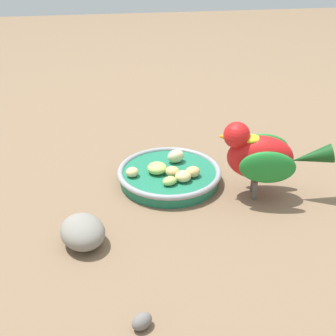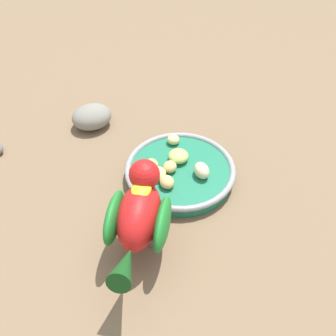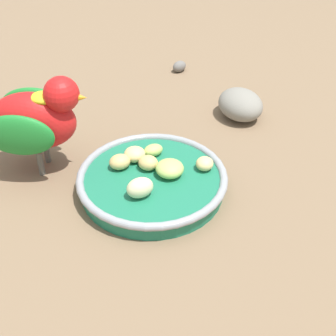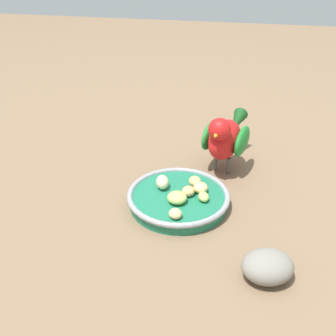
{
  "view_description": "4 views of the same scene",
  "coord_description": "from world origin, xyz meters",
  "px_view_note": "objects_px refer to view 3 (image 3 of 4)",
  "views": [
    {
      "loc": [
        -0.8,
        0.12,
        0.46
      ],
      "look_at": [
        -0.04,
        -0.0,
        0.04
      ],
      "focal_mm": 47.47,
      "sensor_mm": 36.0,
      "label": 1
    },
    {
      "loc": [
        -0.09,
        -0.62,
        0.63
      ],
      "look_at": [
        -0.05,
        -0.02,
        0.05
      ],
      "focal_mm": 48.42,
      "sensor_mm": 36.0,
      "label": 2
    },
    {
      "loc": [
        0.52,
        -0.06,
        0.46
      ],
      "look_at": [
        0.0,
        0.01,
        0.06
      ],
      "focal_mm": 53.55,
      "sensor_mm": 36.0,
      "label": 3
    },
    {
      "loc": [
        -0.14,
        0.67,
        0.49
      ],
      "look_at": [
        0.0,
        -0.04,
        0.07
      ],
      "focal_mm": 43.05,
      "sensor_mm": 36.0,
      "label": 4
    }
  ],
  "objects_px": {
    "apple_piece_1": "(170,168)",
    "rock_large": "(240,104)",
    "apple_piece_4": "(151,150)",
    "pebble_0": "(179,66)",
    "feeding_bowl": "(152,181)",
    "apple_piece_6": "(148,163)",
    "apple_piece_5": "(135,154)",
    "apple_piece_3": "(140,188)",
    "apple_piece_2": "(205,164)",
    "apple_piece_0": "(120,162)",
    "parrot": "(30,118)"
  },
  "relations": [
    {
      "from": "apple_piece_5",
      "to": "apple_piece_6",
      "type": "height_order",
      "value": "same"
    },
    {
      "from": "pebble_0",
      "to": "feeding_bowl",
      "type": "bearing_deg",
      "value": -14.76
    },
    {
      "from": "apple_piece_5",
      "to": "apple_piece_4",
      "type": "bearing_deg",
      "value": 111.72
    },
    {
      "from": "apple_piece_0",
      "to": "rock_large",
      "type": "xyz_separation_m",
      "value": [
        -0.15,
        0.22,
        -0.01
      ]
    },
    {
      "from": "feeding_bowl",
      "to": "rock_large",
      "type": "xyz_separation_m",
      "value": [
        -0.18,
        0.17,
        0.01
      ]
    },
    {
      "from": "apple_piece_0",
      "to": "parrot",
      "type": "distance_m",
      "value": 0.14
    },
    {
      "from": "apple_piece_4",
      "to": "apple_piece_6",
      "type": "height_order",
      "value": "apple_piece_6"
    },
    {
      "from": "apple_piece_0",
      "to": "apple_piece_5",
      "type": "height_order",
      "value": "same"
    },
    {
      "from": "apple_piece_1",
      "to": "apple_piece_5",
      "type": "xyz_separation_m",
      "value": [
        -0.04,
        -0.05,
        -0.0
      ]
    },
    {
      "from": "apple_piece_4",
      "to": "parrot",
      "type": "distance_m",
      "value": 0.18
    },
    {
      "from": "apple_piece_0",
      "to": "apple_piece_4",
      "type": "distance_m",
      "value": 0.05
    },
    {
      "from": "apple_piece_5",
      "to": "rock_large",
      "type": "relative_size",
      "value": 0.36
    },
    {
      "from": "feeding_bowl",
      "to": "apple_piece_6",
      "type": "relative_size",
      "value": 7.48
    },
    {
      "from": "apple_piece_5",
      "to": "rock_large",
      "type": "bearing_deg",
      "value": 125.07
    },
    {
      "from": "apple_piece_1",
      "to": "parrot",
      "type": "xyz_separation_m",
      "value": [
        -0.08,
        -0.19,
        0.05
      ]
    },
    {
      "from": "apple_piece_0",
      "to": "apple_piece_3",
      "type": "relative_size",
      "value": 0.83
    },
    {
      "from": "feeding_bowl",
      "to": "apple_piece_3",
      "type": "bearing_deg",
      "value": -27.88
    },
    {
      "from": "apple_piece_3",
      "to": "apple_piece_6",
      "type": "bearing_deg",
      "value": 163.68
    },
    {
      "from": "apple_piece_0",
      "to": "apple_piece_2",
      "type": "distance_m",
      "value": 0.12
    },
    {
      "from": "rock_large",
      "to": "pebble_0",
      "type": "relative_size",
      "value": 2.9
    },
    {
      "from": "apple_piece_2",
      "to": "apple_piece_4",
      "type": "bearing_deg",
      "value": -121.79
    },
    {
      "from": "rock_large",
      "to": "pebble_0",
      "type": "bearing_deg",
      "value": -158.04
    },
    {
      "from": "apple_piece_0",
      "to": "apple_piece_6",
      "type": "distance_m",
      "value": 0.04
    },
    {
      "from": "apple_piece_2",
      "to": "parrot",
      "type": "relative_size",
      "value": 0.12
    },
    {
      "from": "apple_piece_3",
      "to": "pebble_0",
      "type": "height_order",
      "value": "apple_piece_3"
    },
    {
      "from": "apple_piece_1",
      "to": "apple_piece_4",
      "type": "bearing_deg",
      "value": -157.57
    },
    {
      "from": "parrot",
      "to": "rock_large",
      "type": "relative_size",
      "value": 2.52
    },
    {
      "from": "apple_piece_2",
      "to": "parrot",
      "type": "bearing_deg",
      "value": -106.4
    },
    {
      "from": "apple_piece_1",
      "to": "rock_large",
      "type": "height_order",
      "value": "rock_large"
    },
    {
      "from": "apple_piece_4",
      "to": "apple_piece_6",
      "type": "distance_m",
      "value": 0.03
    },
    {
      "from": "apple_piece_5",
      "to": "parrot",
      "type": "distance_m",
      "value": 0.16
    },
    {
      "from": "apple_piece_4",
      "to": "pebble_0",
      "type": "bearing_deg",
      "value": 163.6
    },
    {
      "from": "apple_piece_4",
      "to": "pebble_0",
      "type": "relative_size",
      "value": 0.99
    },
    {
      "from": "parrot",
      "to": "apple_piece_0",
      "type": "bearing_deg",
      "value": -9.88
    },
    {
      "from": "apple_piece_5",
      "to": "rock_large",
      "type": "distance_m",
      "value": 0.24
    },
    {
      "from": "apple_piece_3",
      "to": "apple_piece_6",
      "type": "distance_m",
      "value": 0.06
    },
    {
      "from": "apple_piece_0",
      "to": "apple_piece_6",
      "type": "relative_size",
      "value": 1.09
    },
    {
      "from": "parrot",
      "to": "rock_large",
      "type": "bearing_deg",
      "value": 29.49
    },
    {
      "from": "apple_piece_1",
      "to": "apple_piece_3",
      "type": "height_order",
      "value": "apple_piece_3"
    },
    {
      "from": "apple_piece_3",
      "to": "apple_piece_5",
      "type": "bearing_deg",
      "value": -179.87
    },
    {
      "from": "apple_piece_4",
      "to": "pebble_0",
      "type": "distance_m",
      "value": 0.33
    },
    {
      "from": "apple_piece_1",
      "to": "apple_piece_2",
      "type": "distance_m",
      "value": 0.05
    },
    {
      "from": "apple_piece_3",
      "to": "parrot",
      "type": "bearing_deg",
      "value": -129.13
    },
    {
      "from": "apple_piece_5",
      "to": "apple_piece_6",
      "type": "distance_m",
      "value": 0.03
    },
    {
      "from": "apple_piece_2",
      "to": "apple_piece_6",
      "type": "distance_m",
      "value": 0.08
    },
    {
      "from": "feeding_bowl",
      "to": "apple_piece_0",
      "type": "height_order",
      "value": "apple_piece_0"
    },
    {
      "from": "feeding_bowl",
      "to": "apple_piece_2",
      "type": "bearing_deg",
      "value": 95.99
    },
    {
      "from": "apple_piece_6",
      "to": "rock_large",
      "type": "bearing_deg",
      "value": 131.99
    },
    {
      "from": "apple_piece_0",
      "to": "feeding_bowl",
      "type": "bearing_deg",
      "value": 57.06
    },
    {
      "from": "apple_piece_5",
      "to": "pebble_0",
      "type": "height_order",
      "value": "apple_piece_5"
    }
  ]
}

